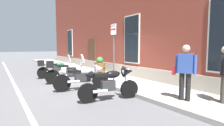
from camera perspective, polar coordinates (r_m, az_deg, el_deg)
ground_plane at (r=8.39m, az=-5.45°, el=-6.52°), size 140.00×140.00×0.00m
sidewalk at (r=8.93m, az=0.86°, el=-5.32°), size 33.72×2.21×0.14m
lane_stripe at (r=7.49m, az=-27.91°, el=-8.46°), size 33.72×0.12×0.01m
brick_pub_facade at (r=12.36m, az=19.99°, el=18.27°), size 27.72×7.17×9.15m
motorcycle_green_touring at (r=10.24m, az=-17.79°, el=-1.61°), size 0.69×2.13×1.28m
motorcycle_silver_touring at (r=8.55m, az=-14.32°, el=-2.60°), size 0.82×2.15×1.36m
motorcycle_white_sport at (r=7.09m, az=-9.04°, el=-4.19°), size 0.68×2.19×1.00m
motorcycle_black_sport at (r=5.63m, az=-0.05°, el=-6.13°), size 0.68×2.00×1.08m
pedestrian_blue_top at (r=5.50m, az=22.49°, el=-2.00°), size 0.63×0.37×1.61m
pedestrian_dark_jacket at (r=5.78m, az=32.48°, el=-2.30°), size 0.36×0.54×1.57m
parking_sign at (r=7.52m, az=0.55°, el=5.81°), size 0.36×0.07×2.54m
barrel_planter at (r=10.60m, az=-3.92°, el=-1.13°), size 0.69×0.69×0.98m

